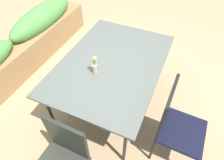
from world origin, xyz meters
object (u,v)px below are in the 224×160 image
flower_vase (95,65)px  planter_box (17,52)px  dining_table (112,64)px  chair_near_left (175,123)px  chair_end_left (62,159)px

flower_vase → planter_box: 1.67m
flower_vase → dining_table: bearing=-23.2°
dining_table → flower_vase: bearing=156.8°
planter_box → chair_near_left: bearing=-98.9°
chair_end_left → dining_table: bearing=-88.7°
dining_table → chair_near_left: 0.95m
dining_table → planter_box: 1.71m
dining_table → chair_near_left: chair_near_left is taller
dining_table → flower_vase: size_ratio=7.06×
dining_table → flower_vase: 0.29m
dining_table → planter_box: planter_box is taller
flower_vase → planter_box: bearing=80.4°
planter_box → chair_end_left: bearing=-124.5°
dining_table → chair_end_left: chair_end_left is taller
planter_box → dining_table: bearing=-91.0°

